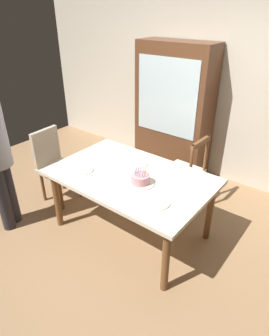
% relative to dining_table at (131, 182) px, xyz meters
% --- Properties ---
extents(ground, '(6.40, 6.40, 0.00)m').
position_rel_dining_table_xyz_m(ground, '(0.00, 0.00, -0.67)').
color(ground, '#93704C').
extents(back_wall, '(6.40, 0.10, 2.60)m').
position_rel_dining_table_xyz_m(back_wall, '(0.00, 1.85, 0.63)').
color(back_wall, beige).
rests_on(back_wall, ground).
extents(dining_table, '(1.67, 1.07, 0.75)m').
position_rel_dining_table_xyz_m(dining_table, '(0.00, 0.00, 0.00)').
color(dining_table, beige).
rests_on(dining_table, ground).
extents(birthday_cake, '(0.28, 0.28, 0.17)m').
position_rel_dining_table_xyz_m(birthday_cake, '(0.18, -0.07, 0.13)').
color(birthday_cake, silver).
rests_on(birthday_cake, dining_table).
extents(plate_near_celebrant, '(0.22, 0.22, 0.01)m').
position_rel_dining_table_xyz_m(plate_near_celebrant, '(-0.46, -0.24, 0.09)').
color(plate_near_celebrant, silver).
rests_on(plate_near_celebrant, dining_table).
extents(plate_far_side, '(0.22, 0.22, 0.01)m').
position_rel_dining_table_xyz_m(plate_far_side, '(-0.08, 0.24, 0.09)').
color(plate_far_side, silver).
rests_on(plate_far_side, dining_table).
extents(plate_near_guest, '(0.22, 0.22, 0.01)m').
position_rel_dining_table_xyz_m(plate_near_guest, '(0.50, -0.24, 0.09)').
color(plate_near_guest, silver).
rests_on(plate_near_guest, dining_table).
extents(fork_near_celebrant, '(0.18, 0.05, 0.01)m').
position_rel_dining_table_xyz_m(fork_near_celebrant, '(-0.62, -0.26, 0.08)').
color(fork_near_celebrant, silver).
rests_on(fork_near_celebrant, dining_table).
extents(fork_far_side, '(0.18, 0.04, 0.01)m').
position_rel_dining_table_xyz_m(fork_far_side, '(-0.24, 0.25, 0.08)').
color(fork_far_side, silver).
rests_on(fork_far_side, dining_table).
extents(chair_spindle_back, '(0.45, 0.45, 0.95)m').
position_rel_dining_table_xyz_m(chair_spindle_back, '(0.18, 0.85, -0.21)').
color(chair_spindle_back, beige).
rests_on(chair_spindle_back, ground).
extents(chair_upholstered, '(0.47, 0.47, 0.95)m').
position_rel_dining_table_xyz_m(chair_upholstered, '(-1.23, -0.06, -0.14)').
color(chair_upholstered, tan).
rests_on(chair_upholstered, ground).
extents(china_cabinet, '(1.10, 0.45, 1.90)m').
position_rel_dining_table_xyz_m(china_cabinet, '(-0.45, 1.56, 0.28)').
color(china_cabinet, '#56331E').
rests_on(china_cabinet, ground).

